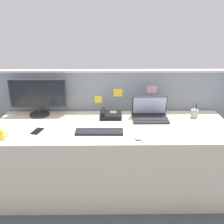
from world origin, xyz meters
name	(u,v)px	position (x,y,z in m)	size (l,w,h in m)	color
ground_plane	(112,188)	(0.00, 0.00, 0.00)	(10.00, 10.00, 0.00)	#424751
desk	(112,158)	(0.00, 0.00, 0.36)	(2.24, 0.78, 0.72)	beige
cubicle_divider	(112,121)	(0.00, 0.43, 0.58)	(2.71, 0.07, 1.15)	gray
desktop_monitor	(38,96)	(-0.75, 0.29, 0.92)	(0.57, 0.21, 0.38)	#232328
laptop	(150,113)	(0.38, 0.18, 0.77)	(0.35, 0.24, 0.23)	#232328
desk_phone	(110,115)	(-0.02, 0.20, 0.74)	(0.22, 0.18, 0.08)	black
keyboard_main	(99,132)	(-0.12, -0.15, 0.73)	(0.43, 0.12, 0.02)	black
computer_mouse_right_hand	(138,137)	(0.22, -0.27, 0.73)	(0.06, 0.10, 0.03)	silver
pen_cup	(195,113)	(0.84, 0.19, 0.76)	(0.07, 0.07, 0.18)	#99999E
cell_phone_black_slab	(37,131)	(-0.68, -0.12, 0.72)	(0.07, 0.13, 0.01)	black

